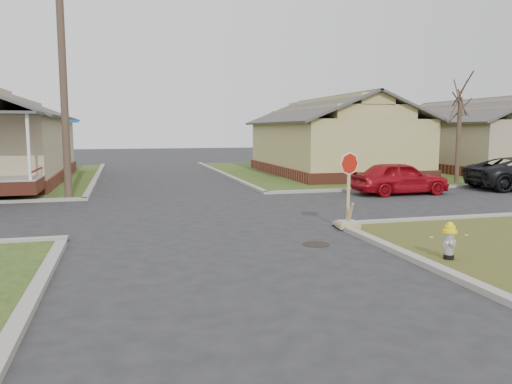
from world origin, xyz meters
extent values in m
plane|color=#252527|center=(0.00, 0.00, 0.00)|extent=(120.00, 120.00, 0.00)
cube|color=#2C4317|center=(22.00, 18.00, 0.03)|extent=(37.00, 19.00, 0.05)
cylinder|color=black|center=(2.20, -0.50, 0.01)|extent=(0.64, 0.64, 0.01)
cube|color=brown|center=(10.00, 16.50, 0.30)|extent=(7.20, 11.20, 0.60)
cube|color=tan|center=(10.00, 16.50, 1.90)|extent=(7.00, 11.00, 2.60)
cube|color=brown|center=(20.00, 16.50, 0.30)|extent=(7.20, 11.20, 0.60)
cube|color=tan|center=(20.00, 16.50, 1.90)|extent=(7.00, 11.00, 2.60)
cylinder|color=#483529|center=(-4.20, 8.90, 4.50)|extent=(0.28, 0.28, 9.00)
cylinder|color=#483529|center=(14.00, 10.20, 2.15)|extent=(0.22, 0.22, 4.20)
cylinder|color=black|center=(4.27, -2.61, 0.10)|extent=(0.21, 0.21, 0.10)
cylinder|color=silver|center=(4.27, -2.61, 0.37)|extent=(0.18, 0.18, 0.44)
sphere|color=silver|center=(4.27, -2.61, 0.59)|extent=(0.18, 0.18, 0.18)
cylinder|color=yellow|center=(4.27, -2.61, 0.63)|extent=(0.29, 0.29, 0.06)
cylinder|color=yellow|center=(4.27, -2.61, 0.70)|extent=(0.21, 0.21, 0.10)
sphere|color=yellow|center=(4.27, -2.61, 0.76)|extent=(0.14, 0.14, 0.14)
cube|color=tan|center=(3.70, 0.98, 0.12)|extent=(0.57, 0.57, 0.14)
cube|color=#A39E95|center=(3.70, 0.98, 0.21)|extent=(0.46, 0.46, 0.04)
cube|color=tan|center=(3.70, 0.98, 1.10)|extent=(0.08, 0.04, 1.92)
cylinder|color=#AC150B|center=(3.70, 0.94, 1.79)|extent=(0.51, 0.23, 0.55)
cylinder|color=white|center=(3.70, 0.95, 1.79)|extent=(0.58, 0.25, 0.62)
imported|color=#A10B14|center=(8.98, 7.16, 0.68)|extent=(4.03, 1.64, 1.37)
camera|label=1|loc=(-2.14, -11.25, 2.71)|focal=35.00mm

